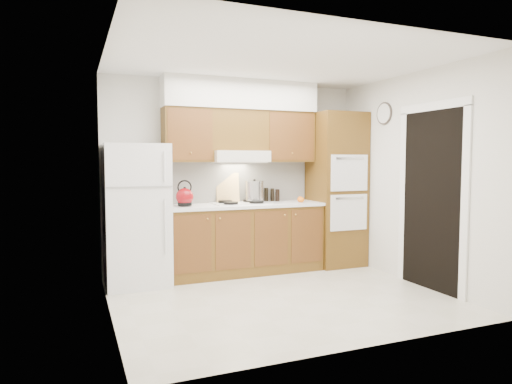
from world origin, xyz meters
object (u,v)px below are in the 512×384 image
oven_cabinet (336,189)px  kettle (185,197)px  fridge (136,215)px  stock_pot (254,191)px

oven_cabinet → kettle: bearing=-179.3°
fridge → oven_cabinet: 2.86m
oven_cabinet → stock_pot: oven_cabinet is taller
fridge → oven_cabinet: size_ratio=0.78×
fridge → kettle: (0.60, 0.01, 0.20)m
stock_pot → fridge: bearing=-174.7°
oven_cabinet → stock_pot: (-1.23, 0.12, 0.00)m
fridge → kettle: 0.64m
oven_cabinet → stock_pot: size_ratio=8.45×
oven_cabinet → stock_pot: 1.24m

